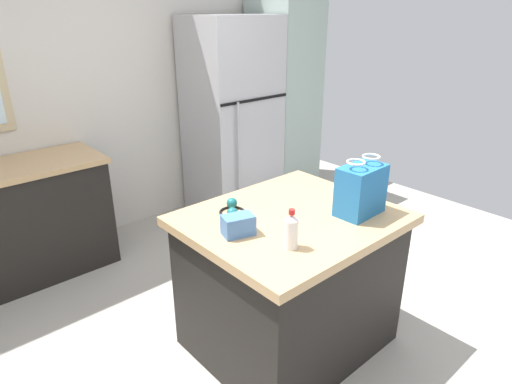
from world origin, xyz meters
name	(u,v)px	position (x,y,z in m)	size (l,w,h in m)	color
ground	(278,351)	(0.00, 0.00, 0.00)	(6.02, 6.02, 0.00)	#ADA89E
back_wall	(93,80)	(-0.02, 2.27, 1.39)	(5.02, 0.13, 2.77)	silver
kitchen_island	(289,281)	(0.11, 0.03, 0.44)	(1.15, 0.98, 0.88)	black
refrigerator	(232,118)	(1.16, 1.86, 0.95)	(0.81, 0.71, 1.90)	#B7B7BC
tall_cabinet	(283,102)	(1.87, 1.86, 1.01)	(0.57, 0.63, 2.03)	#9EB2A8
shopping_bag	(361,190)	(0.42, -0.20, 1.02)	(0.28, 0.18, 0.33)	#236BAD
small_box	(238,225)	(-0.25, 0.06, 0.93)	(0.16, 0.10, 0.11)	#4775B7
bottle	(291,231)	(-0.15, -0.22, 0.97)	(0.07, 0.07, 0.21)	white
ear_defenders	(232,209)	(-0.12, 0.28, 0.90)	(0.21, 0.21, 0.06)	black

